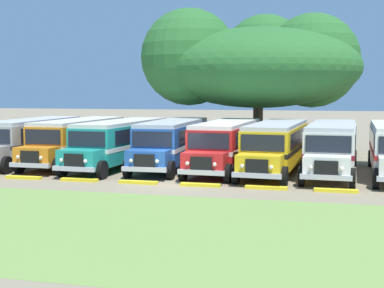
{
  "coord_description": "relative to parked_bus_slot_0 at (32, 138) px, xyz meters",
  "views": [
    {
      "loc": [
        7.53,
        -26.36,
        4.61
      ],
      "look_at": [
        0.0,
        4.17,
        1.6
      ],
      "focal_mm": 51.26,
      "sensor_mm": 36.0,
      "label": 1
    }
  ],
  "objects": [
    {
      "name": "parked_bus_slot_2",
      "position": [
        6.34,
        -0.4,
        0.0
      ],
      "size": [
        3.27,
        10.93,
        2.82
      ],
      "rotation": [
        0.0,
        0.0,
        -1.64
      ],
      "color": "teal",
      "rests_on": "ground_plane"
    },
    {
      "name": "curb_wheelstop_1",
      "position": [
        3.13,
        -6.27,
        -1.51
      ],
      "size": [
        2.0,
        0.36,
        0.15
      ],
      "primitive_type": "cube",
      "color": "yellow",
      "rests_on": "ground_plane"
    },
    {
      "name": "curb_wheelstop_5",
      "position": [
        15.95,
        -6.27,
        -1.51
      ],
      "size": [
        2.0,
        0.36,
        0.15
      ],
      "primitive_type": "cube",
      "color": "yellow",
      "rests_on": "ground_plane"
    },
    {
      "name": "curb_wheelstop_3",
      "position": [
        9.54,
        -6.27,
        -1.51
      ],
      "size": [
        2.0,
        0.36,
        0.15
      ],
      "primitive_type": "cube",
      "color": "yellow",
      "rests_on": "ground_plane"
    },
    {
      "name": "curb_wheelstop_2",
      "position": [
        6.34,
        -6.27,
        -1.51
      ],
      "size": [
        2.0,
        0.36,
        0.15
      ],
      "primitive_type": "cube",
      "color": "yellow",
      "rests_on": "ground_plane"
    },
    {
      "name": "parked_bus_slot_5",
      "position": [
        15.88,
        -0.41,
        0.0
      ],
      "size": [
        3.33,
        10.94,
        2.82
      ],
      "rotation": [
        0.0,
        0.0,
        -1.64
      ],
      "color": "yellow",
      "rests_on": "ground_plane"
    },
    {
      "name": "parked_bus_slot_4",
      "position": [
        12.89,
        -0.06,
        0.0
      ],
      "size": [
        3.03,
        10.88,
        2.82
      ],
      "rotation": [
        0.0,
        0.0,
        -1.61
      ],
      "color": "red",
      "rests_on": "ground_plane"
    },
    {
      "name": "curb_wheelstop_6",
      "position": [
        19.16,
        -6.27,
        -1.51
      ],
      "size": [
        2.0,
        0.36,
        0.15
      ],
      "primitive_type": "cube",
      "color": "yellow",
      "rests_on": "ground_plane"
    },
    {
      "name": "ground_plane",
      "position": [
        11.14,
        -5.65,
        -1.58
      ],
      "size": [
        220.0,
        220.0,
        0.0
      ],
      "primitive_type": "plane",
      "color": "#84755B"
    },
    {
      "name": "parked_bus_slot_0",
      "position": [
        0.0,
        0.0,
        0.0
      ],
      "size": [
        2.75,
        10.85,
        2.82
      ],
      "rotation": [
        0.0,
        0.0,
        -1.56
      ],
      "color": "#9E9993",
      "rests_on": "ground_plane"
    },
    {
      "name": "parked_bus_slot_6",
      "position": [
        19.0,
        -0.19,
        0.0
      ],
      "size": [
        3.17,
        10.91,
        2.82
      ],
      "rotation": [
        0.0,
        0.0,
        -1.62
      ],
      "color": "silver",
      "rests_on": "ground_plane"
    },
    {
      "name": "foreground_grass_strip",
      "position": [
        11.14,
        -14.62,
        -1.58
      ],
      "size": [
        80.0,
        11.42,
        0.01
      ],
      "primitive_type": "cube",
      "color": "olive",
      "rests_on": "ground_plane"
    },
    {
      "name": "curb_wheelstop_4",
      "position": [
        12.75,
        -6.27,
        -1.51
      ],
      "size": [
        2.0,
        0.36,
        0.15
      ],
      "primitive_type": "cube",
      "color": "yellow",
      "rests_on": "ground_plane"
    },
    {
      "name": "parked_bus_slot_3",
      "position": [
        9.46,
        0.32,
        0.0
      ],
      "size": [
        2.87,
        10.86,
        2.82
      ],
      "rotation": [
        0.0,
        0.0,
        -1.55
      ],
      "color": "#23519E",
      "rests_on": "ground_plane"
    },
    {
      "name": "broad_shade_tree",
      "position": [
        13.51,
        9.41,
        5.14
      ],
      "size": [
        15.9,
        14.29,
        10.84
      ],
      "color": "brown",
      "rests_on": "ground_plane"
    },
    {
      "name": "parked_bus_slot_1",
      "position": [
        3.12,
        0.33,
        0.0
      ],
      "size": [
        2.86,
        10.86,
        2.82
      ],
      "rotation": [
        0.0,
        0.0,
        -1.59
      ],
      "color": "orange",
      "rests_on": "ground_plane"
    }
  ]
}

